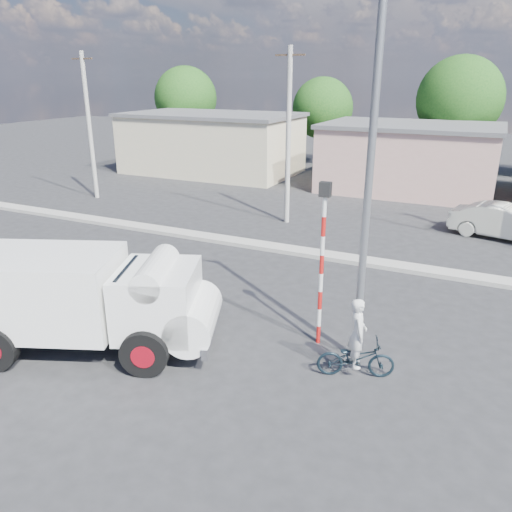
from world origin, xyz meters
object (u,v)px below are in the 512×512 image
at_px(truck, 91,299).
at_px(bicycle, 356,358).
at_px(traffic_pole, 322,251).
at_px(cyclist, 357,344).
at_px(car_cream, 505,222).
at_px(streetlight, 363,161).

distance_m(truck, bicycle, 6.73).
relative_size(bicycle, traffic_pole, 0.42).
relative_size(truck, cyclist, 3.93).
distance_m(car_cream, traffic_pole, 13.07).
xyz_separation_m(bicycle, cyclist, (0.00, 0.00, 0.37)).
xyz_separation_m(cyclist, traffic_pole, (-1.30, 1.12, 1.74)).
xyz_separation_m(cyclist, car_cream, (3.06, 13.30, -0.11)).
bearing_deg(car_cream, traffic_pole, 172.18).
bearing_deg(cyclist, truck, 83.81).
bearing_deg(truck, streetlight, 0.55).
bearing_deg(bicycle, truck, 83.81).
bearing_deg(streetlight, traffic_pole, 162.27).
bearing_deg(bicycle, cyclist, -0.00).
bearing_deg(cyclist, car_cream, -33.84).
bearing_deg(traffic_pole, car_cream, 70.31).
xyz_separation_m(bicycle, traffic_pole, (-1.30, 1.12, 2.12)).
bearing_deg(streetlight, cyclist, -66.29).
distance_m(cyclist, traffic_pole, 2.45).
xyz_separation_m(bicycle, car_cream, (3.06, 13.30, 0.26)).
relative_size(truck, streetlight, 0.74).
bearing_deg(car_cream, cyclist, 178.92).
xyz_separation_m(bicycle, streetlight, (-0.36, 0.82, 4.48)).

